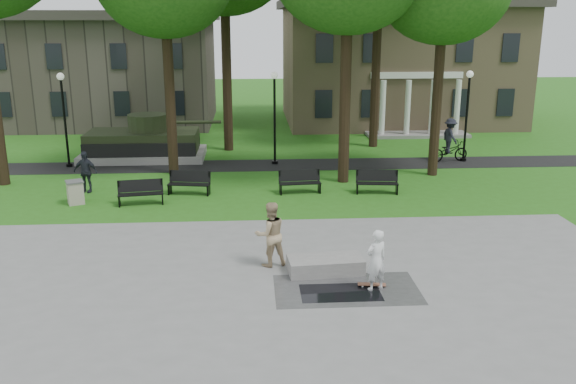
# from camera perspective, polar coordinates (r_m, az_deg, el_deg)

# --- Properties ---
(ground) EXTENTS (120.00, 120.00, 0.00)m
(ground) POSITION_cam_1_polar(r_m,az_deg,el_deg) (19.95, -1.17, -5.41)
(ground) COLOR #265C15
(ground) RESTS_ON ground
(plaza) EXTENTS (22.00, 16.00, 0.02)m
(plaza) POSITION_cam_1_polar(r_m,az_deg,el_deg) (15.39, -0.33, -12.12)
(plaza) COLOR gray
(plaza) RESTS_ON ground
(footpath) EXTENTS (44.00, 2.60, 0.01)m
(footpath) POSITION_cam_1_polar(r_m,az_deg,el_deg) (31.43, -2.12, 2.53)
(footpath) COLOR black
(footpath) RESTS_ON ground
(building_right) EXTENTS (17.00, 12.00, 8.60)m
(building_right) POSITION_cam_1_polar(r_m,az_deg,el_deg) (45.95, 10.16, 11.98)
(building_right) COLOR #9E8460
(building_right) RESTS_ON ground
(building_left) EXTENTS (15.00, 10.00, 7.20)m
(building_left) POSITION_cam_1_polar(r_m,az_deg,el_deg) (46.37, -16.66, 10.68)
(building_left) COLOR #4C443D
(building_left) RESTS_ON ground
(lamp_left) EXTENTS (0.36, 0.36, 4.73)m
(lamp_left) POSITION_cam_1_polar(r_m,az_deg,el_deg) (32.53, -20.23, 7.02)
(lamp_left) COLOR black
(lamp_left) RESTS_ON ground
(lamp_mid) EXTENTS (0.36, 0.36, 4.73)m
(lamp_mid) POSITION_cam_1_polar(r_m,az_deg,el_deg) (31.22, -1.27, 7.65)
(lamp_mid) COLOR black
(lamp_mid) RESTS_ON ground
(lamp_right) EXTENTS (0.36, 0.36, 4.73)m
(lamp_right) POSITION_cam_1_polar(r_m,az_deg,el_deg) (33.17, 16.42, 7.50)
(lamp_right) COLOR black
(lamp_right) RESTS_ON ground
(tank_monument) EXTENTS (7.45, 3.40, 2.40)m
(tank_monument) POSITION_cam_1_polar(r_m,az_deg,el_deg) (33.68, -13.32, 4.49)
(tank_monument) COLOR gray
(tank_monument) RESTS_ON ground
(puddle) EXTENTS (2.20, 1.20, 0.00)m
(puddle) POSITION_cam_1_polar(r_m,az_deg,el_deg) (16.96, 4.93, -9.37)
(puddle) COLOR black
(puddle) RESTS_ON plaza
(concrete_block) EXTENTS (2.28, 1.18, 0.45)m
(concrete_block) POSITION_cam_1_polar(r_m,az_deg,el_deg) (18.14, 3.52, -6.83)
(concrete_block) COLOR gray
(concrete_block) RESTS_ON plaza
(skateboard) EXTENTS (0.80, 0.30, 0.07)m
(skateboard) POSITION_cam_1_polar(r_m,az_deg,el_deg) (17.42, 7.85, -8.64)
(skateboard) COLOR brown
(skateboard) RESTS_ON plaza
(skateboarder) EXTENTS (0.75, 0.64, 1.75)m
(skateboarder) POSITION_cam_1_polar(r_m,az_deg,el_deg) (16.91, 8.25, -6.33)
(skateboarder) COLOR silver
(skateboarder) RESTS_ON plaza
(friend_watching) EXTENTS (1.16, 1.02, 2.00)m
(friend_watching) POSITION_cam_1_polar(r_m,az_deg,el_deg) (18.34, -1.66, -3.96)
(friend_watching) COLOR tan
(friend_watching) RESTS_ON plaza
(pedestrian_walker) EXTENTS (1.13, 0.65, 1.81)m
(pedestrian_walker) POSITION_cam_1_polar(r_m,az_deg,el_deg) (27.70, -18.43, 1.80)
(pedestrian_walker) COLOR #21242C
(pedestrian_walker) RESTS_ON ground
(cyclist) EXTENTS (2.21, 1.30, 2.29)m
(cyclist) POSITION_cam_1_polar(r_m,az_deg,el_deg) (33.18, 14.88, 4.36)
(cyclist) COLOR black
(cyclist) RESTS_ON ground
(park_bench_0) EXTENTS (1.85, 0.78, 1.00)m
(park_bench_0) POSITION_cam_1_polar(r_m,az_deg,el_deg) (25.33, -13.60, 0.02)
(park_bench_0) COLOR black
(park_bench_0) RESTS_ON ground
(park_bench_1) EXTENTS (1.85, 0.83, 1.00)m
(park_bench_1) POSITION_cam_1_polar(r_m,az_deg,el_deg) (26.42, -9.24, 0.91)
(park_bench_1) COLOR black
(park_bench_1) RESTS_ON ground
(park_bench_2) EXTENTS (1.83, 0.68, 1.00)m
(park_bench_2) POSITION_cam_1_polar(r_m,az_deg,el_deg) (26.26, 1.11, 1.03)
(park_bench_2) COLOR black
(park_bench_2) RESTS_ON ground
(park_bench_3) EXTENTS (1.84, 0.72, 1.00)m
(park_bench_3) POSITION_cam_1_polar(r_m,az_deg,el_deg) (26.50, 8.30, 1.00)
(park_bench_3) COLOR black
(park_bench_3) RESTS_ON ground
(trash_bin) EXTENTS (0.87, 0.87, 0.96)m
(trash_bin) POSITION_cam_1_polar(r_m,az_deg,el_deg) (26.17, -19.28, -0.01)
(trash_bin) COLOR #A59988
(trash_bin) RESTS_ON ground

